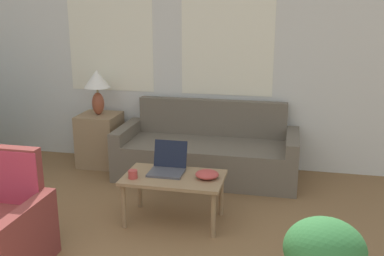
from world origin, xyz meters
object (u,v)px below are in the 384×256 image
Objects in this scene: table_lamp at (97,84)px; snack_bowl at (207,174)px; laptop at (168,165)px; coffee_table at (174,182)px; cup_navy at (133,174)px; couch at (207,154)px.

snack_bowl is (1.60, -1.29, -0.54)m from table_lamp.
snack_bowl is at bearing -11.81° from laptop.
coffee_table is 2.79× the size of laptop.
laptop reaches higher than coffee_table.
couch is at bearing 72.41° from cup_navy.
table_lamp is 0.60× the size of coffee_table.
couch is at bearing 81.53° from laptop.
coffee_table is at bearing -50.61° from laptop.
couch is at bearing 86.08° from coffee_table.
laptop is (1.22, -1.21, -0.52)m from table_lamp.
coffee_table is at bearing -45.27° from table_lamp.
snack_bowl is at bearing 12.97° from cup_navy.
couch is at bearing 100.32° from snack_bowl.
laptop is 0.40m from snack_bowl.
coffee_table is at bearing -93.92° from couch.
laptop is at bearing -44.86° from table_lamp.
coffee_table is at bearing 20.45° from cup_navy.
table_lamp reaches higher than cup_navy.
table_lamp reaches higher than laptop.
couch is 6.35× the size of laptop.
couch is 1.24m from coffee_table.
laptop reaches higher than snack_bowl.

